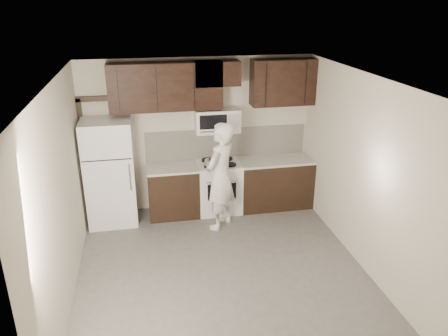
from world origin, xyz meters
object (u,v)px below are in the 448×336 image
object	(u,v)px
microwave	(217,120)
person	(220,177)
stove	(219,187)
refrigerator	(110,172)

from	to	relation	value
microwave	person	size ratio (longest dim) A/B	0.42
stove	person	world-z (taller)	person
person	refrigerator	bearing A→B (deg)	-65.67
stove	person	xyz separation A→B (m)	(-0.08, -0.60, 0.45)
microwave	refrigerator	bearing A→B (deg)	-174.85
refrigerator	person	distance (m)	1.85
microwave	person	bearing A→B (deg)	-96.40
stove	person	bearing A→B (deg)	-97.67
refrigerator	stove	bearing A→B (deg)	1.51
refrigerator	person	world-z (taller)	person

